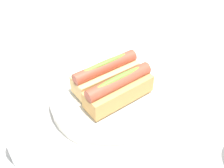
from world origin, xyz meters
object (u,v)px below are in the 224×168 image
object	(u,v)px
hotdog_front	(106,74)
hotdog_back	(119,89)
water_glass	(27,142)
serving_bowl	(112,96)

from	to	relation	value
hotdog_front	hotdog_back	size ratio (longest dim) A/B	1.00
water_glass	hotdog_front	bearing A→B (deg)	-179.58
serving_bowl	hotdog_back	size ratio (longest dim) A/B	1.74
serving_bowl	hotdog_front	xyz separation A→B (m)	(-0.01, -0.03, 0.04)
hotdog_back	water_glass	world-z (taller)	hotdog_back
hotdog_back	water_glass	xyz separation A→B (m)	(0.20, -0.05, -0.02)
hotdog_front	serving_bowl	bearing A→B (deg)	70.98
serving_bowl	water_glass	size ratio (longest dim) A/B	3.04
hotdog_back	serving_bowl	bearing A→B (deg)	-109.02
serving_bowl	hotdog_back	xyz separation A→B (m)	(0.01, 0.03, 0.04)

